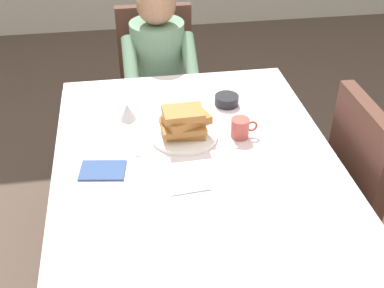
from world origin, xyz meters
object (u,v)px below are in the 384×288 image
chair_diner (157,76)px  spoon_near_edge (191,192)px  plate_breakfast (184,135)px  bowl_butter (227,100)px  diner_person (159,66)px  dining_table_main (197,180)px  cup_coffee (241,128)px  syrup_pitcher (127,112)px  breakfast_stack (185,122)px  chair_right_side (373,185)px  fork_left_of_plate (139,143)px  knife_right_of_plate (230,135)px

chair_diner → spoon_near_edge: bearing=90.0°
plate_breakfast → bowl_butter: (0.23, 0.23, 0.01)m
diner_person → plate_breakfast: bearing=91.8°
dining_table_main → cup_coffee: bearing=36.1°
dining_table_main → syrup_pitcher: (-0.25, 0.36, 0.13)m
dining_table_main → bowl_butter: 0.48m
breakfast_stack → spoon_near_edge: 0.36m
chair_diner → plate_breakfast: chair_diner is taller
chair_right_side → breakfast_stack: 0.86m
diner_person → syrup_pitcher: (-0.20, -0.65, 0.11)m
diner_person → cup_coffee: (0.26, -0.86, 0.11)m
diner_person → chair_right_side: (0.82, -1.01, -0.14)m
diner_person → plate_breakfast: diner_person is taller
chair_right_side → syrup_pitcher: chair_right_side is taller
chair_right_side → breakfast_stack: (-0.79, 0.18, 0.29)m
dining_table_main → diner_person: size_ratio=1.36×
cup_coffee → diner_person: bearing=106.5°
diner_person → breakfast_stack: diner_person is taller
dining_table_main → fork_left_of_plate: size_ratio=8.47×
plate_breakfast → fork_left_of_plate: size_ratio=1.56×
syrup_pitcher → knife_right_of_plate: bearing=-25.5°
chair_diner → knife_right_of_plate: (0.22, -1.01, 0.21)m
chair_right_side → bowl_butter: (-0.57, 0.42, 0.23)m
diner_person → spoon_near_edge: diner_person is taller
fork_left_of_plate → breakfast_stack: bearing=-79.3°
diner_person → dining_table_main: bearing=92.9°
plate_breakfast → spoon_near_edge: (-0.03, -0.35, -0.01)m
breakfast_stack → diner_person: bearing=91.9°
bowl_butter → fork_left_of_plate: 0.49m
syrup_pitcher → chair_diner: bearing=76.2°
chair_diner → plate_breakfast: bearing=91.5°
dining_table_main → fork_left_of_plate: (-0.22, 0.16, 0.09)m
diner_person → fork_left_of_plate: (-0.16, -0.85, 0.07)m
diner_person → bowl_butter: (0.26, -0.60, 0.09)m
chair_right_side → plate_breakfast: bearing=-103.0°
fork_left_of_plate → spoon_near_edge: bearing=-147.5°
diner_person → bowl_butter: bearing=113.3°
chair_diner → syrup_pitcher: size_ratio=11.63×
fork_left_of_plate → knife_right_of_plate: size_ratio=0.90×
dining_table_main → bowl_butter: bearing=64.0°
breakfast_stack → syrup_pitcher: bearing=141.0°
chair_diner → syrup_pitcher: 0.87m
plate_breakfast → cup_coffee: cup_coffee is taller
bowl_butter → cup_coffee: bearing=-90.1°
knife_right_of_plate → syrup_pitcher: bearing=57.8°
cup_coffee → dining_table_main: bearing=-143.9°
fork_left_of_plate → cup_coffee: bearing=-85.6°
breakfast_stack → fork_left_of_plate: breakfast_stack is taller
chair_right_side → breakfast_stack: bearing=-102.6°
syrup_pitcher → breakfast_stack: bearing=-39.0°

